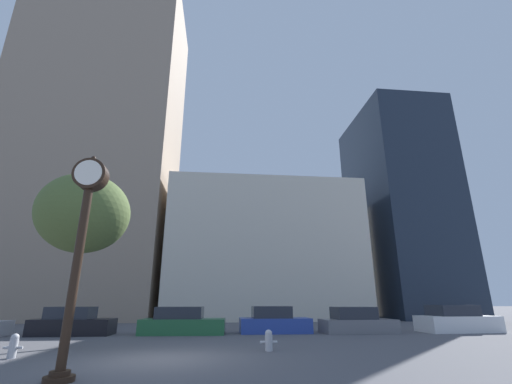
{
  "coord_description": "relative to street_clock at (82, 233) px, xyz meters",
  "views": [
    {
      "loc": [
        1.67,
        -11.41,
        1.65
      ],
      "look_at": [
        3.97,
        10.8,
        8.78
      ],
      "focal_mm": 24.0,
      "sensor_mm": 36.0,
      "label": 1
    }
  ],
  "objects": [
    {
      "name": "car_white",
      "position": [
        16.66,
        10.66,
        -2.6
      ],
      "size": [
        4.26,
        2.09,
        1.44
      ],
      "rotation": [
        0.0,
        0.0,
        0.04
      ],
      "color": "silver",
      "rests_on": "ground_plane"
    },
    {
      "name": "car_blue",
      "position": [
        6.37,
        11.15,
        -2.63
      ],
      "size": [
        3.8,
        1.78,
        1.38
      ],
      "rotation": [
        0.0,
        0.0,
        0.0
      ],
      "color": "#28429E",
      "rests_on": "ground_plane"
    },
    {
      "name": "building_storefront_row",
      "position": [
        7.65,
        26.86,
        3.2
      ],
      "size": [
        18.26,
        12.0,
        12.82
      ],
      "color": "beige",
      "rests_on": "ground_plane"
    },
    {
      "name": "ground_plane",
      "position": [
        1.68,
        2.86,
        -3.21
      ],
      "size": [
        200.0,
        200.0,
        0.0
      ],
      "primitive_type": "plane",
      "color": "#515156"
    },
    {
      "name": "fire_hydrant_far",
      "position": [
        5.12,
        4.24,
        -2.86
      ],
      "size": [
        0.6,
        0.26,
        0.69
      ],
      "color": "#B7B7BC",
      "rests_on": "ground_plane"
    },
    {
      "name": "building_tall_tower",
      "position": [
        -10.14,
        26.86,
        14.91
      ],
      "size": [
        15.86,
        12.0,
        36.24
      ],
      "color": "gray",
      "rests_on": "ground_plane"
    },
    {
      "name": "building_glass_modern",
      "position": [
        23.26,
        26.86,
        8.27
      ],
      "size": [
        8.23,
        12.0,
        22.95
      ],
      "color": "#1E2838",
      "rests_on": "ground_plane"
    },
    {
      "name": "car_black",
      "position": [
        -4.03,
        10.93,
        -2.64
      ],
      "size": [
        3.86,
        1.82,
        1.37
      ],
      "rotation": [
        0.0,
        0.0,
        0.01
      ],
      "color": "black",
      "rests_on": "ground_plane"
    },
    {
      "name": "street_clock",
      "position": [
        0.0,
        0.0,
        0.0
      ],
      "size": [
        0.81,
        0.64,
        5.23
      ],
      "color": "black",
      "rests_on": "ground_plane"
    },
    {
      "name": "car_grey",
      "position": [
        10.86,
        10.69,
        -2.65
      ],
      "size": [
        4.01,
        1.93,
        1.34
      ],
      "rotation": [
        0.0,
        0.0,
        0.03
      ],
      "color": "slate",
      "rests_on": "ground_plane"
    },
    {
      "name": "fire_hydrant_near",
      "position": [
        -2.83,
        3.46,
        -2.85
      ],
      "size": [
        0.55,
        0.24,
        0.7
      ],
      "color": "#B7B7BC",
      "rests_on": "ground_plane"
    },
    {
      "name": "bare_tree",
      "position": [
        -2.29,
        5.75,
        1.87
      ],
      "size": [
        3.61,
        3.61,
        6.72
      ],
      "color": "brown",
      "rests_on": "ground_plane"
    },
    {
      "name": "car_green",
      "position": [
        1.48,
        10.86,
        -2.64
      ],
      "size": [
        4.4,
        2.08,
        1.36
      ],
      "rotation": [
        0.0,
        0.0,
        -0.05
      ],
      "color": "#236038",
      "rests_on": "ground_plane"
    }
  ]
}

